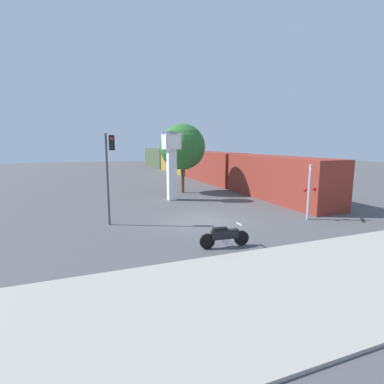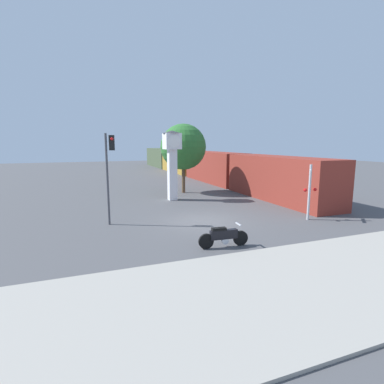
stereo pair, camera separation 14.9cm
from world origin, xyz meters
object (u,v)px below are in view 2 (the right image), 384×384
Objects in this scene: freight_train at (196,164)px; traffic_light at (109,163)px; clock_tower at (172,154)px; street_tree at (183,147)px; motorcycle at (224,236)px; railroad_crossing_signal at (310,190)px.

freight_train is 24.58m from traffic_light.
traffic_light is (-5.26, -5.69, -0.19)m from clock_tower.
street_tree is at bearing 56.53° from clock_tower.
clock_tower reaches higher than motorcycle.
street_tree is at bearing 50.14° from traffic_light.
motorcycle is 0.37× the size of street_tree.
traffic_light is at bearing 164.30° from railroad_crossing_signal.
street_tree reaches higher than traffic_light.
motorcycle is at bearing -53.31° from traffic_light.
street_tree reaches higher than clock_tower.
clock_tower is 17.06m from freight_train.
street_tree is (-3.62, 11.68, 2.31)m from railroad_crossing_signal.
street_tree is at bearing 82.49° from motorcycle.
clock_tower is at bearing 88.97° from motorcycle.
traffic_light is (-4.09, 5.48, 2.89)m from motorcycle.
street_tree reaches higher than freight_train.
street_tree is (3.13, 14.12, 3.61)m from motorcycle.
motorcycle is 11.65m from clock_tower.
motorcycle is 7.29m from railroad_crossing_signal.
motorcycle is 27.73m from freight_train.
railroad_crossing_signal is at bearing -57.46° from clock_tower.
freight_train is 9.50× the size of traffic_light.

